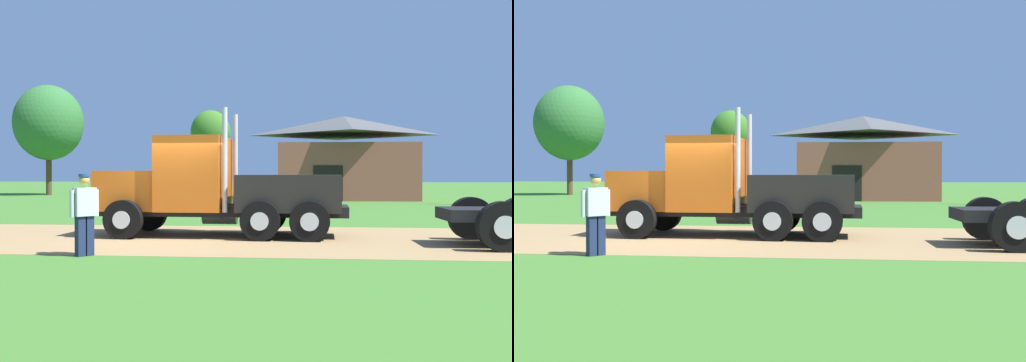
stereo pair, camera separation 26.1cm
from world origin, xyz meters
TOP-DOWN VIEW (x-y plane):
  - ground_plane at (0.00, 0.00)m, footprint 200.00×200.00m
  - dirt_track at (0.00, 0.00)m, footprint 120.00×6.75m
  - truck_foreground_white at (0.95, 0.68)m, footprint 6.96×2.72m
  - visitor_standing_near at (-1.13, -3.42)m, footprint 0.48×0.50m
  - shed_building at (5.80, 23.99)m, footprint 9.47×8.06m
  - tree_left at (-17.19, 28.53)m, footprint 5.42×5.42m
  - tree_mid at (-4.91, 32.82)m, footprint 3.39×3.39m

SIDE VIEW (x-z plane):
  - ground_plane at x=0.00m, z-range 0.00..0.00m
  - dirt_track at x=0.00m, z-range 0.00..0.01m
  - visitor_standing_near at x=-1.13m, z-range 0.08..1.78m
  - truck_foreground_white at x=0.95m, z-range -0.46..2.97m
  - shed_building at x=5.80m, z-range -0.10..5.49m
  - tree_mid at x=-4.91m, z-range 1.62..8.70m
  - tree_left at x=-17.19m, z-range 1.37..10.10m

